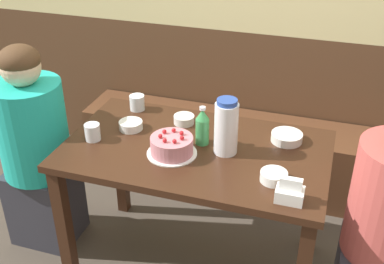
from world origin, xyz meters
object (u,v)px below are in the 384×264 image
bowl_sauce_shallow (287,137)px  glass_tumbler_short (92,132)px  bench_seat (233,151)px  birthday_cake (172,146)px  water_pitcher (226,127)px  person_pale_blue_shirt (36,151)px  glass_water_tall (137,103)px  bowl_soup_white (184,119)px  soju_bottle (202,126)px  napkin_holder (290,193)px  bowl_side_dish (274,176)px  bowl_rice_small (131,125)px

bowl_sauce_shallow → glass_tumbler_short: (-0.89, -0.27, 0.02)m
bench_seat → birthday_cake: 1.08m
water_pitcher → birthday_cake: bearing=-157.8°
bench_seat → person_pale_blue_shirt: bearing=-135.6°
water_pitcher → person_pale_blue_shirt: person_pale_blue_shirt is taller
bench_seat → glass_tumbler_short: bearing=-118.3°
bowl_sauce_shallow → glass_water_tall: glass_water_tall is taller
bowl_soup_white → soju_bottle: bearing=-47.9°
water_pitcher → person_pale_blue_shirt: size_ratio=0.23×
soju_bottle → glass_tumbler_short: (-0.51, -0.13, -0.05)m
napkin_holder → glass_water_tall: 1.04m
birthday_cake → bowl_soup_white: bearing=98.1°
water_pitcher → glass_water_tall: size_ratio=3.28×
bowl_side_dish → bowl_sauce_shallow: 0.34m
glass_water_tall → bench_seat: bearing=53.0°
bench_seat → glass_water_tall: (-0.42, -0.55, 0.56)m
soju_bottle → bowl_soup_white: size_ratio=1.82×
bench_seat → water_pitcher: (0.14, -0.82, 0.64)m
soju_bottle → bowl_sauce_shallow: 0.41m
water_pitcher → person_pale_blue_shirt: 1.06m
napkin_holder → bowl_side_dish: size_ratio=0.96×
napkin_holder → bowl_side_dish: 0.14m
water_pitcher → bowl_rice_small: water_pitcher is taller
bowl_sauce_shallow → glass_water_tall: bearing=173.8°
glass_water_tall → glass_tumbler_short: same height
water_pitcher → soju_bottle: size_ratio=1.39×
bowl_side_dish → person_pale_blue_shirt: 1.29m
bowl_soup_white → person_pale_blue_shirt: size_ratio=0.09×
bowl_soup_white → bowl_sauce_shallow: bearing=-2.1°
soju_bottle → birthday_cake: bearing=-127.9°
water_pitcher → bowl_soup_white: 0.35m
water_pitcher → bowl_soup_white: (-0.27, 0.20, -0.11)m
bench_seat → bowl_soup_white: bearing=-101.7°
bowl_side_dish → glass_tumbler_short: glass_tumbler_short is taller
water_pitcher → bowl_soup_white: bearing=143.1°
glass_tumbler_short → bowl_sauce_shallow: bearing=17.0°
birthday_cake → person_pale_blue_shirt: 0.82m
bench_seat → birthday_cake: size_ratio=8.63×
bowl_rice_small → bench_seat: bearing=64.5°
napkin_holder → glass_tumbler_short: napkin_holder is taller
bench_seat → glass_water_tall: size_ratio=24.54×
bowl_rice_small → glass_tumbler_short: 0.20m
bowl_soup_white → bowl_rice_small: size_ratio=0.89×
bench_seat → bowl_rice_small: size_ratio=16.91×
napkin_holder → bowl_side_dish: napkin_holder is taller
soju_bottle → bench_seat: bearing=91.2°
bench_seat → soju_bottle: size_ratio=10.39×
bench_seat → soju_bottle: 0.99m
bench_seat → soju_bottle: bearing=-88.8°
bowl_soup_white → person_pale_blue_shirt: bearing=-162.4°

